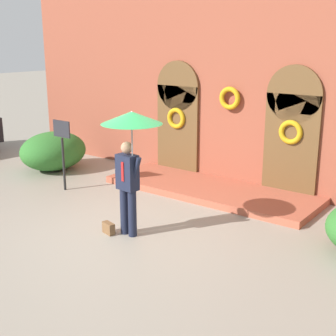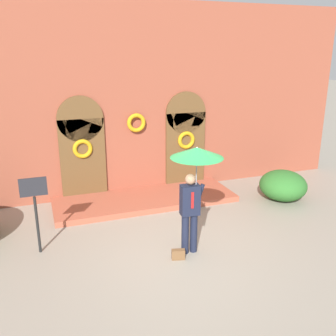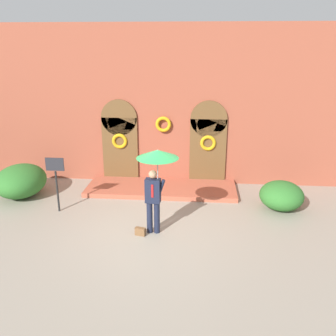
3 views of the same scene
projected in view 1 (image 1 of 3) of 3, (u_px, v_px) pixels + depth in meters
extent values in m
plane|color=gray|center=(125.00, 233.00, 8.94)|extent=(80.00, 80.00, 0.00)
cube|color=brown|center=(238.00, 72.00, 11.42)|extent=(14.00, 0.50, 5.60)
cube|color=brown|center=(178.00, 131.00, 12.56)|extent=(1.30, 0.08, 2.40)
cylinder|color=brown|center=(178.00, 86.00, 12.24)|extent=(1.30, 0.08, 1.30)
cube|color=brown|center=(291.00, 147.00, 10.70)|extent=(1.30, 0.08, 2.40)
cylinder|color=brown|center=(294.00, 94.00, 10.38)|extent=(1.30, 0.08, 1.30)
torus|color=#C69314|center=(176.00, 118.00, 12.41)|extent=(0.56, 0.12, 0.56)
torus|color=#C69314|center=(291.00, 132.00, 10.55)|extent=(0.56, 0.12, 0.56)
torus|color=#C69314|center=(230.00, 98.00, 11.31)|extent=(0.56, 0.12, 0.56)
cube|color=#AA523A|center=(210.00, 190.00, 11.26)|extent=(5.20, 1.80, 0.16)
cylinder|color=#191E33|center=(124.00, 211.00, 8.82)|extent=(0.16, 0.16, 0.90)
cylinder|color=#191E33|center=(132.00, 213.00, 8.70)|extent=(0.16, 0.16, 0.90)
cube|color=#191E33|center=(127.00, 172.00, 8.55)|extent=(0.42, 0.27, 0.66)
cube|color=#A51919|center=(122.00, 172.00, 8.44)|extent=(0.06, 0.02, 0.36)
sphere|color=#A87A5B|center=(127.00, 148.00, 8.43)|extent=(0.22, 0.22, 0.22)
cylinder|color=#191E33|center=(136.00, 169.00, 8.40)|extent=(0.22, 0.09, 0.46)
cylinder|color=gray|center=(132.00, 151.00, 8.36)|extent=(0.02, 0.02, 0.98)
cone|color=#1E7538|center=(132.00, 118.00, 8.20)|extent=(1.10, 1.10, 0.22)
cone|color=white|center=(132.00, 117.00, 8.20)|extent=(0.61, 0.61, 0.20)
cube|color=brown|center=(109.00, 228.00, 8.89)|extent=(0.30, 0.19, 0.22)
cylinder|color=black|center=(64.00, 164.00, 11.34)|extent=(0.06, 0.06, 1.30)
cube|color=#232328|center=(62.00, 129.00, 11.11)|extent=(0.56, 0.03, 0.40)
ellipsoid|color=#2D6B28|center=(53.00, 151.00, 13.17)|extent=(1.63, 1.95, 1.07)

